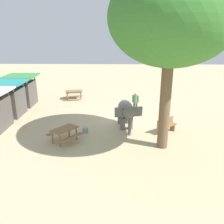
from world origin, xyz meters
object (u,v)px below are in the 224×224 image
at_px(picnic_table_far, 64,132).
at_px(picnic_table_near, 74,93).
at_px(shade_tree_main, 171,18).
at_px(market_stall_green, 22,92).
at_px(wooden_bench, 166,125).
at_px(elephant, 126,111).
at_px(feed_bucket, 85,130).
at_px(person_handler, 135,101).
at_px(market_stall_teal, 9,100).

bearing_deg(picnic_table_far, picnic_table_near, -135.48).
bearing_deg(shade_tree_main, market_stall_green, 54.24).
bearing_deg(wooden_bench, shade_tree_main, 35.39).
height_order(elephant, feed_bucket, elephant).
bearing_deg(picnic_table_near, market_stall_green, -164.12).
xyz_separation_m(wooden_bench, picnic_table_far, (-1.43, 5.98, 0.12)).
bearing_deg(feed_bucket, shade_tree_main, -112.28).
bearing_deg(person_handler, elephant, 2.26).
distance_m(elephant, picnic_table_near, 8.15).
xyz_separation_m(picnic_table_far, market_stall_teal, (4.34, 4.98, 0.55)).
bearing_deg(market_stall_teal, shade_tree_main, -115.15).
distance_m(wooden_bench, picnic_table_near, 10.23).
distance_m(picnic_table_near, market_stall_green, 4.44).
xyz_separation_m(picnic_table_near, market_stall_green, (-1.94, 3.95, 0.55)).
distance_m(picnic_table_near, feed_bucket, 7.88).
bearing_deg(wooden_bench, market_stall_teal, -52.85).
bearing_deg(person_handler, shade_tree_main, 28.82).
distance_m(person_handler, market_stall_teal, 9.32).
height_order(picnic_table_far, market_stall_teal, market_stall_teal).
height_order(picnic_table_far, market_stall_green, market_stall_green).
distance_m(shade_tree_main, market_stall_green, 13.86).
relative_size(person_handler, picnic_table_near, 0.93).
bearing_deg(picnic_table_near, person_handler, -46.17).
xyz_separation_m(picnic_table_near, feed_bucket, (-7.61, -2.02, -0.43)).
height_order(picnic_table_near, market_stall_green, market_stall_green).
height_order(wooden_bench, picnic_table_near, wooden_bench).
relative_size(shade_tree_main, picnic_table_far, 4.21).
bearing_deg(picnic_table_near, market_stall_teal, -141.32).
bearing_deg(market_stall_teal, market_stall_green, 0.00).
relative_size(market_stall_green, feed_bucket, 7.00).
relative_size(person_handler, wooden_bench, 1.20).
relative_size(wooden_bench, market_stall_green, 0.54).
bearing_deg(elephant, shade_tree_main, 26.13).
xyz_separation_m(person_handler, market_stall_green, (1.93, 9.30, 0.19)).
relative_size(shade_tree_main, wooden_bench, 6.52).
relative_size(elephant, feed_bucket, 7.04).
relative_size(shade_tree_main, feed_bucket, 24.45).
bearing_deg(picnic_table_far, person_handler, 177.19).
relative_size(person_handler, shade_tree_main, 0.18).
bearing_deg(shade_tree_main, picnic_table_near, 34.31).
relative_size(picnic_table_far, market_stall_green, 0.83).
height_order(elephant, wooden_bench, elephant).
height_order(person_handler, wooden_bench, person_handler).
bearing_deg(picnic_table_near, wooden_bench, -57.07).
distance_m(picnic_table_near, picnic_table_far, 8.94).
bearing_deg(shade_tree_main, wooden_bench, -16.65).
bearing_deg(market_stall_teal, wooden_bench, -104.89).
xyz_separation_m(market_stall_teal, market_stall_green, (2.60, 0.00, 0.00)).
height_order(elephant, person_handler, elephant).
height_order(person_handler, market_stall_teal, market_stall_teal).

